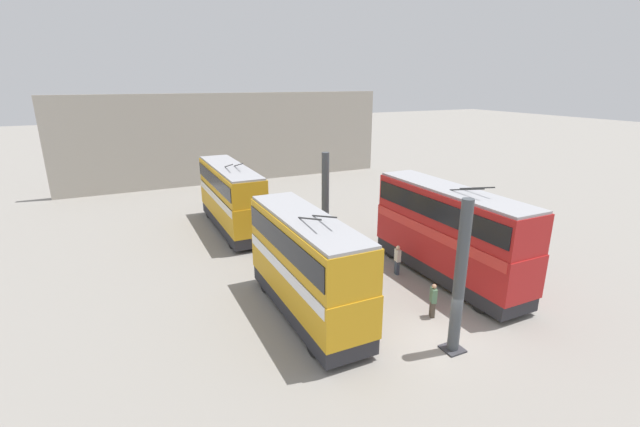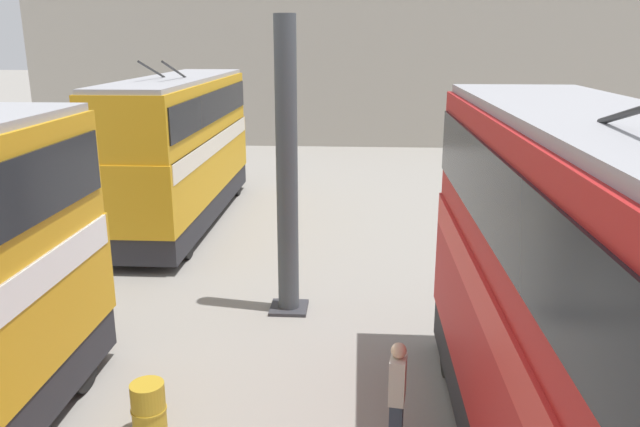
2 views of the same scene
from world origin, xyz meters
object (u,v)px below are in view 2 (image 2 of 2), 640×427
object	(u,v)px
bus_left_far	(601,320)
person_by_left_row	(397,393)
bus_right_mid	(180,142)
oil_drum	(149,409)

from	to	relation	value
bus_left_far	person_by_left_row	distance (m)	3.44
person_by_left_row	bus_right_mid	bearing A→B (deg)	127.25
bus_left_far	bus_right_mid	size ratio (longest dim) A/B	1.01
oil_drum	bus_left_far	bearing A→B (deg)	-105.78
bus_left_far	oil_drum	world-z (taller)	bus_left_far
bus_left_far	oil_drum	distance (m)	6.91
bus_left_far	bus_right_mid	xyz separation A→B (m)	(13.73, 8.91, -0.22)
bus_left_far	bus_right_mid	distance (m)	16.37
bus_right_mid	oil_drum	world-z (taller)	bus_right_mid
bus_left_far	person_by_left_row	size ratio (longest dim) A/B	5.87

